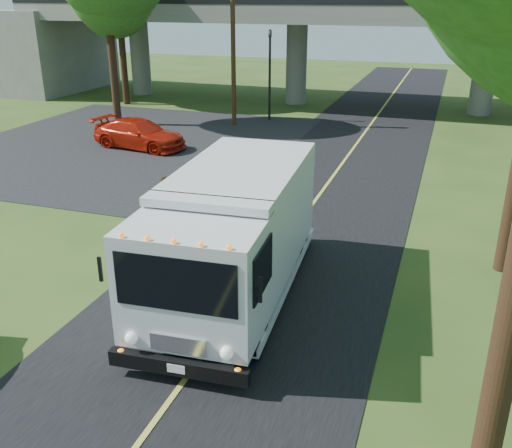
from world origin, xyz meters
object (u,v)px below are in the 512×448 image
at_px(step_van, 233,232).
at_px(red_sedan, 140,134).
at_px(utility_pole, 233,43).
at_px(traffic_signal, 270,66).
at_px(pedestrian, 167,199).

distance_m(step_van, red_sedan, 15.78).
distance_m(utility_pole, red_sedan, 7.91).
bearing_deg(red_sedan, traffic_signal, -17.56).
relative_size(utility_pole, pedestrian, 5.69).
distance_m(utility_pole, step_van, 20.32).
xyz_separation_m(traffic_signal, step_van, (5.69, -20.79, -1.46)).
bearing_deg(red_sedan, utility_pole, -13.50).
bearing_deg(pedestrian, traffic_signal, -77.01).
relative_size(traffic_signal, red_sedan, 1.08).
relative_size(step_van, red_sedan, 1.62).
bearing_deg(step_van, pedestrian, 130.52).
xyz_separation_m(traffic_signal, utility_pole, (-1.50, -2.00, 1.40)).
xyz_separation_m(traffic_signal, red_sedan, (-4.03, -8.41, -2.50)).
xyz_separation_m(utility_pole, red_sedan, (-2.53, -6.41, -3.89)).
bearing_deg(red_sedan, step_van, -133.81).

